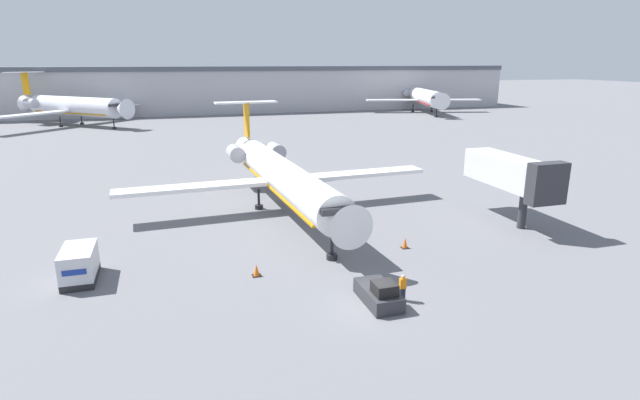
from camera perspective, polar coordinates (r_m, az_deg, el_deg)
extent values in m
plane|color=slate|center=(30.26, 6.26, -11.85)|extent=(600.00, 600.00, 0.00)
cube|color=#B2B2B7|center=(145.19, -13.07, 11.96)|extent=(180.00, 16.00, 11.31)
cube|color=#4C515B|center=(144.97, -13.23, 14.43)|extent=(180.00, 16.80, 1.20)
cylinder|color=white|center=(46.70, -4.18, 2.73)|extent=(4.45, 26.94, 3.07)
cone|color=white|center=(33.35, 2.80, -2.54)|extent=(3.20, 2.61, 3.07)
cube|color=black|center=(34.06, 2.17, -1.20)|extent=(2.65, 0.83, 0.44)
cone|color=white|center=(61.09, -8.12, 5.68)|extent=(2.94, 3.52, 2.77)
cube|color=orange|center=(46.93, -4.16, 1.54)|extent=(4.01, 24.25, 0.20)
cube|color=white|center=(50.91, 4.48, 3.00)|extent=(13.71, 2.96, 0.36)
cube|color=white|center=(46.67, -14.52, 1.38)|extent=(13.71, 2.96, 0.36)
cylinder|color=#ADADB7|center=(57.88, -5.07, 5.61)|extent=(1.89, 2.87, 1.75)
cylinder|color=#ADADB7|center=(56.88, -9.61, 5.27)|extent=(1.89, 2.87, 1.75)
cube|color=orange|center=(61.25, -8.39, 9.07)|extent=(0.35, 2.21, 4.08)
cube|color=white|center=(61.05, -8.47, 10.98)|extent=(7.43, 2.18, 0.20)
cylinder|color=black|center=(36.15, 1.37, -5.32)|extent=(0.24, 0.24, 1.99)
cylinder|color=black|center=(36.44, 1.36, -6.49)|extent=(0.80, 0.80, 0.40)
cylinder|color=black|center=(48.67, -7.02, 0.11)|extent=(0.24, 0.24, 1.99)
cylinder|color=black|center=(48.88, -6.99, -0.79)|extent=(0.80, 0.80, 0.40)
cylinder|color=black|center=(49.67, -2.53, 0.53)|extent=(0.24, 0.24, 1.99)
cylinder|color=black|center=(49.89, -2.52, -0.35)|extent=(0.80, 0.80, 0.40)
cube|color=#2D2D33|center=(30.42, 6.69, -10.74)|extent=(1.81, 3.66, 0.92)
cube|color=black|center=(29.41, 7.38, -9.98)|extent=(1.26, 1.32, 0.70)
cube|color=black|center=(31.93, 5.40, -9.65)|extent=(1.63, 0.30, 0.55)
cube|color=#232326|center=(36.69, -25.65, -7.92)|extent=(2.01, 3.76, 0.45)
cube|color=silver|center=(36.29, -25.86, -6.32)|extent=(2.01, 3.76, 1.75)
cube|color=navy|center=(34.55, -26.29, -7.46)|extent=(1.40, 0.04, 0.36)
cube|color=#232838|center=(30.82, 9.38, -10.60)|extent=(0.32, 0.20, 0.81)
cube|color=orange|center=(30.51, 9.44, -9.37)|extent=(0.40, 0.24, 0.64)
sphere|color=tan|center=(30.33, 9.48, -8.62)|extent=(0.24, 0.24, 0.24)
cube|color=black|center=(34.10, -7.25, -8.56)|extent=(0.60, 0.60, 0.04)
cone|color=orange|center=(33.94, -7.27, -7.94)|extent=(0.43, 0.43, 0.76)
cube|color=black|center=(39.15, 9.66, -5.40)|extent=(0.55, 0.55, 0.04)
cone|color=orange|center=(39.01, 9.69, -4.83)|extent=(0.40, 0.40, 0.79)
cylinder|color=white|center=(143.66, 11.89, 11.46)|extent=(10.18, 26.15, 4.16)
cone|color=white|center=(129.64, 13.58, 10.95)|extent=(4.83, 4.21, 4.16)
cube|color=black|center=(130.86, 13.43, 11.32)|extent=(3.60, 1.52, 0.44)
cone|color=white|center=(158.39, 10.45, 11.89)|extent=(4.72, 5.33, 3.74)
cube|color=maroon|center=(143.75, 11.86, 10.93)|extent=(9.16, 23.53, 0.20)
cube|color=white|center=(147.55, 15.19, 10.99)|extent=(14.27, 6.41, 0.36)
cube|color=white|center=(142.91, 8.17, 11.24)|extent=(14.27, 6.41, 0.36)
cylinder|color=#ADADB7|center=(154.88, 11.93, 11.93)|extent=(2.65, 3.39, 2.00)
cylinder|color=#ADADB7|center=(153.44, 9.74, 12.01)|extent=(2.65, 3.39, 2.00)
cube|color=maroon|center=(159.06, 10.45, 13.56)|extent=(0.75, 2.19, 5.00)
cube|color=white|center=(159.00, 10.50, 14.46)|extent=(9.17, 3.88, 0.20)
cylinder|color=black|center=(132.45, 13.16, 9.67)|extent=(0.24, 0.24, 2.24)
cylinder|color=black|center=(132.54, 13.14, 9.28)|extent=(0.80, 0.80, 0.40)
cylinder|color=black|center=(145.06, 10.58, 10.30)|extent=(0.24, 0.24, 2.24)
cylinder|color=black|center=(145.14, 10.56, 9.94)|extent=(0.80, 0.80, 0.40)
cylinder|color=black|center=(146.44, 12.67, 10.23)|extent=(0.24, 0.24, 2.24)
cylinder|color=black|center=(146.53, 12.64, 9.88)|extent=(0.80, 0.80, 0.40)
cylinder|color=silver|center=(123.53, -26.21, 9.59)|extent=(20.83, 19.84, 4.18)
cone|color=silver|center=(112.92, -21.74, 9.65)|extent=(5.30, 5.34, 4.18)
cube|color=black|center=(113.84, -22.24, 10.02)|extent=(2.94, 3.08, 0.44)
cone|color=silver|center=(135.27, -30.11, 9.49)|extent=(5.93, 5.89, 3.77)
cube|color=orange|center=(123.64, -26.14, 8.97)|extent=(18.75, 17.85, 0.20)
cube|color=silver|center=(131.14, -22.95, 9.80)|extent=(13.58, 14.23, 0.36)
cube|color=silver|center=(118.53, -30.44, 8.40)|extent=(13.58, 14.23, 0.36)
cylinder|color=#ADADB7|center=(133.49, -28.03, 9.93)|extent=(3.56, 3.51, 2.00)
cylinder|color=#ADADB7|center=(130.03, -30.15, 9.55)|extent=(3.56, 3.51, 2.00)
cube|color=orange|center=(135.78, -30.60, 11.39)|extent=(1.77, 1.68, 5.00)
cube|color=silver|center=(135.71, -30.75, 12.44)|extent=(7.46, 7.81, 0.20)
cylinder|color=black|center=(115.20, -22.49, 8.07)|extent=(0.24, 0.24, 2.22)
cylinder|color=black|center=(115.31, -22.45, 7.62)|extent=(0.80, 0.80, 0.40)
cylinder|color=black|center=(123.62, -27.55, 7.93)|extent=(0.24, 0.24, 2.22)
cylinder|color=black|center=(123.71, -27.50, 7.51)|extent=(0.80, 0.80, 0.40)
cylinder|color=black|center=(126.92, -25.60, 8.32)|extent=(0.24, 0.24, 2.22)
cylinder|color=black|center=(127.02, -25.55, 7.91)|extent=(0.80, 0.80, 0.40)
cylinder|color=#2D2D33|center=(46.02, 22.15, -1.08)|extent=(0.70, 0.70, 3.20)
cube|color=silver|center=(47.40, 20.47, 3.17)|extent=(2.60, 9.06, 2.60)
cube|color=#2D2D33|center=(43.56, 24.51, 1.71)|extent=(3.20, 1.20, 3.38)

